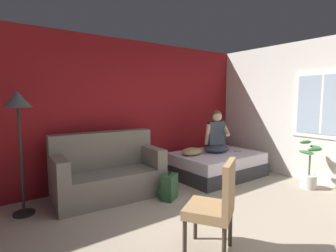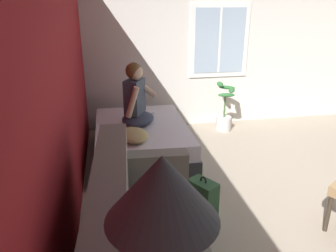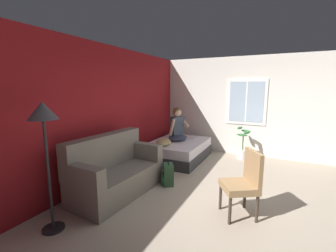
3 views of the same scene
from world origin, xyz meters
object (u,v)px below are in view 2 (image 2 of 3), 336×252
Objects in this scene: couch at (143,239)px; backpack at (202,200)px; bed at (142,141)px; throw_pillow at (133,135)px; floor_lamp at (162,233)px; potted_plant at (224,113)px; person_seated at (136,100)px; cell_phone at (150,114)px.

couch is 3.81× the size of backpack.
throw_pillow is (-0.53, 0.16, 0.31)m from bed.
potted_plant is (4.26, -1.80, -1.13)m from floor_lamp.
person_seated reaches higher than bed.
backpack is at bearing -20.74° from floor_lamp.
couch is 1.60m from floor_lamp.
throw_pillow is at bearing -2.43° from couch.
throw_pillow reaches higher than backpack.
backpack is at bearing -163.64° from bed.
throw_pillow is at bearing 163.40° from bed.
potted_plant is (2.31, -1.07, 0.11)m from backpack.
cell_phone is 0.17× the size of potted_plant.
throw_pillow is (1.02, 0.61, 0.36)m from backpack.
throw_pillow is at bearing -2.39° from floor_lamp.
throw_pillow is at bearing 127.58° from potted_plant.
backpack is 0.95× the size of throw_pillow.
backpack is 1.24m from throw_pillow.
floor_lamp is (-3.50, 0.28, 1.19)m from bed.
bed is 1.62m from backpack.
floor_lamp is (-2.97, 0.12, 0.88)m from throw_pillow.
cell_phone is at bearing 103.84° from potted_plant.
couch is 1.76m from throw_pillow.
couch is 2.38m from person_seated.
person_seated is at bearing -4.36° from couch.
bed is 1.05× the size of floor_lamp.
floor_lamp reaches higher than bed.
couch is 1.03× the size of floor_lamp.
couch is 2.75m from cell_phone.
floor_lamp reaches higher than potted_plant.
bed is 0.64m from throw_pillow.
backpack is at bearing -43.31° from couch.
cell_phone reaches higher than bed.
cell_phone is 4.07m from floor_lamp.
couch reaches higher than cell_phone.
bed is 12.41× the size of cell_phone.
floor_lamp is (-1.22, 0.05, 1.04)m from couch.
backpack is at bearing -162.31° from person_seated.
backpack is 0.27× the size of floor_lamp.
cell_phone reaches higher than backpack.
person_seated is 1.03× the size of potted_plant.
floor_lamp is (-1.95, 0.74, 1.24)m from backpack.
throw_pillow is (1.75, -0.07, 0.16)m from couch.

